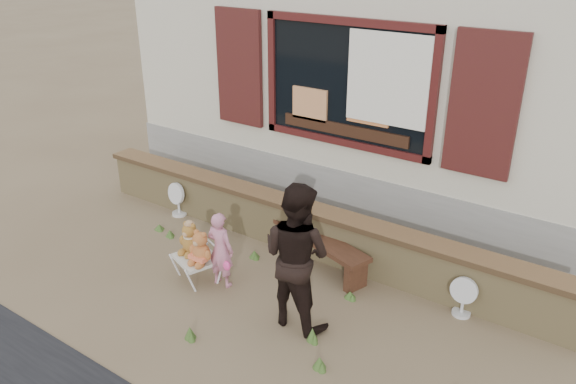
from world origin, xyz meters
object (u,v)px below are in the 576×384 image
Objects in this scene: bench at (318,244)px; child at (220,250)px; teddy_bear_right at (201,246)px; folding_chair at (197,259)px; adult at (296,255)px; teddy_bear_left at (190,237)px.

bench is 1.26m from child.
teddy_bear_right is 0.23m from child.
adult reaches higher than folding_chair.
teddy_bear_right is at bearing -0.00° from teddy_bear_left.
folding_chair is 1.51× the size of teddy_bear_left.
folding_chair is at bearing 12.27° from child.
adult reaches higher than bench.
folding_chair is 0.39× the size of adult.
child reaches higher than bench.
bench is at bearing -128.08° from child.
bench is 0.99× the size of adult.
adult reaches higher than child.
teddy_bear_right is at bearing -109.31° from bench.
child reaches higher than teddy_bear_left.
child is 1.17m from adult.
teddy_bear_left is 0.98× the size of teddy_bear_right.
child is (-0.71, -1.03, 0.18)m from bench.
teddy_bear_right is at bearing 34.05° from child.
teddy_bear_right is at bearing 0.00° from folding_chair.
teddy_bear_left is 0.26× the size of adult.
teddy_bear_right reaches higher than teddy_bear_left.
adult is (1.30, 0.06, 0.29)m from teddy_bear_right.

